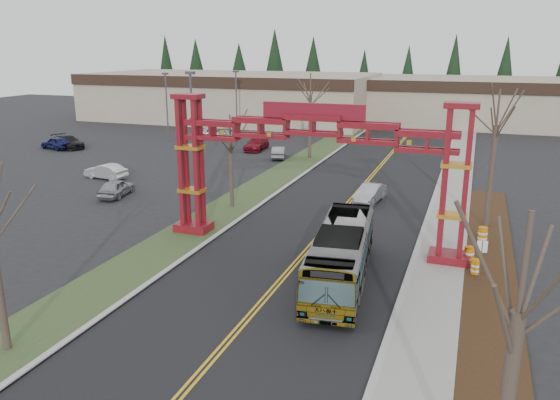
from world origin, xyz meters
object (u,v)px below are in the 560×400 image
at_px(transit_bus, 341,254).
at_px(parked_car_mid_a, 257,144).
at_px(parked_car_far_c, 68,142).
at_px(light_pole_mid, 167,102).
at_px(silver_sedan, 370,193).
at_px(barrel_mid, 469,256).
at_px(light_pole_far, 236,99).
at_px(parked_car_near_b, 106,171).
at_px(parked_car_far_a, 279,152).
at_px(bare_tree_median_mid, 230,142).
at_px(gateway_arch, 313,149).
at_px(parked_car_far_b, 214,133).
at_px(light_pole_near, 192,117).
at_px(retail_building_east, 487,101).
at_px(barrel_north, 483,235).
at_px(bare_tree_right_near, 519,314).
at_px(parked_car_mid_b, 56,143).
at_px(bare_tree_median_far, 310,96).
at_px(barrel_south, 475,268).
at_px(retail_building_west, 232,96).
at_px(street_sign, 482,253).
at_px(parked_car_near_a, 116,188).
at_px(bare_tree_right_far, 496,126).

xyz_separation_m(transit_bus, parked_car_mid_a, (-18.18, 33.14, -0.77)).
bearing_deg(parked_car_far_c, light_pole_mid, -21.86).
height_order(silver_sedan, barrel_mid, silver_sedan).
bearing_deg(parked_car_mid_a, light_pole_far, 121.66).
bearing_deg(parked_car_near_b, parked_car_far_a, 148.82).
distance_m(parked_car_near_b, light_pole_mid, 21.09).
height_order(parked_car_far_a, bare_tree_median_mid, bare_tree_median_mid).
xyz_separation_m(transit_bus, barrel_mid, (6.15, 4.68, -0.98)).
bearing_deg(light_pole_mid, gateway_arch, -47.27).
relative_size(parked_car_far_b, light_pole_near, 0.57).
distance_m(retail_building_east, barrel_north, 58.06).
xyz_separation_m(transit_bus, bare_tree_right_near, (7.08, -13.84, 4.67)).
bearing_deg(parked_car_mid_b, transit_bus, 72.35).
distance_m(retail_building_east, bare_tree_median_far, 40.20).
bearing_deg(bare_tree_median_mid, bare_tree_right_near, -53.43).
height_order(transit_bus, light_pole_mid, light_pole_mid).
xyz_separation_m(retail_building_east, barrel_mid, (-0.93, -61.74, -3.00)).
distance_m(transit_bus, barrel_south, 7.30).
xyz_separation_m(bare_tree_median_far, light_pole_far, (-13.78, 11.47, -1.70)).
bearing_deg(retail_building_west, parked_car_far_b, -72.03).
relative_size(silver_sedan, bare_tree_right_near, 0.49).
height_order(retail_building_west, parked_car_mid_a, retail_building_west).
relative_size(parked_car_far_a, street_sign, 1.71).
relative_size(light_pole_near, street_sign, 4.22).
distance_m(transit_bus, parked_car_far_a, 32.64).
bearing_deg(bare_tree_median_mid, barrel_mid, -18.61).
bearing_deg(barrel_south, bare_tree_right_near, -88.09).
relative_size(silver_sedan, light_pole_far, 0.48).
xyz_separation_m(light_pole_mid, light_pole_far, (6.38, 7.14, 0.04)).
height_order(parked_car_far_a, barrel_north, parked_car_far_a).
distance_m(parked_car_mid_a, barrel_south, 38.85).
height_order(transit_bus, parked_car_mid_a, transit_bus).
distance_m(transit_bus, barrel_north, 10.90).
height_order(barrel_south, barrel_north, barrel_north).
bearing_deg(bare_tree_right_near, gateway_arch, 118.65).
height_order(bare_tree_right_near, light_pole_near, light_pole_near).
distance_m(street_sign, barrel_mid, 2.71).
distance_m(retail_building_east, parked_car_far_b, 43.61).
bearing_deg(bare_tree_right_near, street_sign, 91.33).
bearing_deg(barrel_north, parked_car_mid_b, 160.11).
xyz_separation_m(transit_bus, parked_car_mid_b, (-40.64, 25.61, -0.75)).
relative_size(parked_car_near_a, parked_car_far_b, 0.76).
bearing_deg(bare_tree_median_far, silver_sedan, -57.96).
bearing_deg(barrel_mid, light_pole_far, 129.51).
xyz_separation_m(gateway_arch, bare_tree_right_far, (10.00, 7.45, 0.78)).
relative_size(parked_car_far_b, bare_tree_right_near, 0.64).
bearing_deg(light_pole_near, parked_car_far_c, 159.52).
bearing_deg(bare_tree_right_near, retail_building_east, 90.00).
relative_size(transit_bus, silver_sedan, 2.58).
distance_m(parked_car_mid_b, light_pole_near, 23.63).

